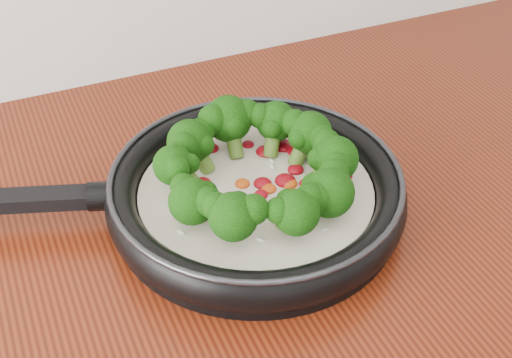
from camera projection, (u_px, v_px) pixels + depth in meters
name	position (u px, v px, depth m)	size (l,w,h in m)	color
skillet	(254.00, 187.00, 0.77)	(0.56, 0.43, 0.10)	black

